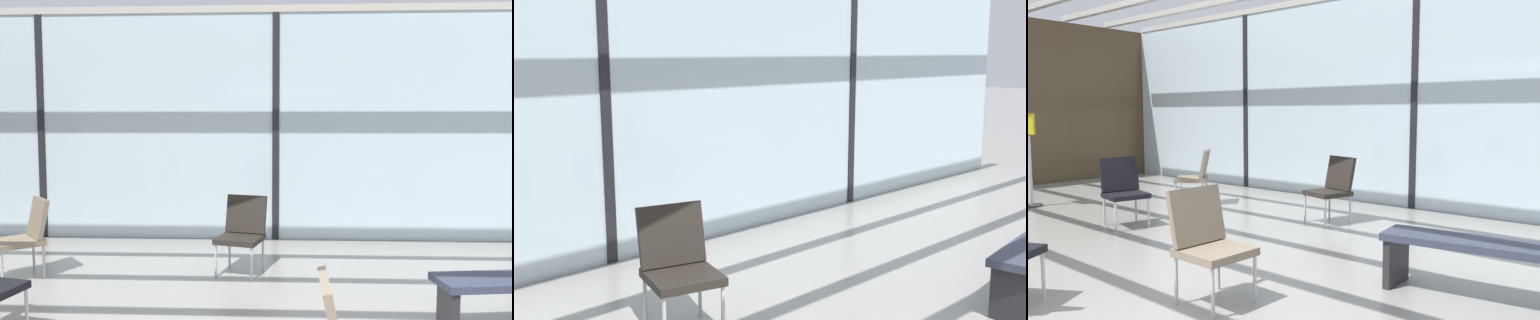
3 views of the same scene
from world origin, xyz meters
TOP-DOWN VIEW (x-y plane):
  - glass_curtain_wall at (0.00, 5.20)m, footprint 14.00×0.08m
  - window_mullion_1 at (0.00, 5.20)m, footprint 0.10×0.12m
  - window_mullion_2 at (3.50, 5.20)m, footprint 0.10×0.12m
  - lounge_chair_3 at (-0.37, 3.58)m, footprint 0.60×0.64m

SIDE VIEW (x-z plane):
  - lounge_chair_3 at x=-0.37m, z-range 0.06..0.93m
  - glass_curtain_wall at x=0.00m, z-range 0.00..3.31m
  - window_mullion_1 at x=0.00m, z-range 0.00..3.31m
  - window_mullion_2 at x=3.50m, z-range 0.00..3.31m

